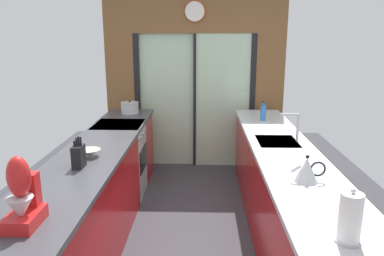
% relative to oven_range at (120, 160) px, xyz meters
% --- Properties ---
extents(ground_plane, '(5.04, 7.60, 0.02)m').
position_rel_oven_range_xyz_m(ground_plane, '(0.91, -0.65, -0.47)').
color(ground_plane, '#38383D').
extents(back_wall_unit, '(2.64, 0.12, 2.70)m').
position_rel_oven_range_xyz_m(back_wall_unit, '(0.91, 1.15, 1.07)').
color(back_wall_unit, brown).
rests_on(back_wall_unit, ground_plane).
extents(left_counter_run, '(0.62, 3.80, 0.92)m').
position_rel_oven_range_xyz_m(left_counter_run, '(-0.00, -1.12, 0.01)').
color(left_counter_run, '#AD0C0F').
rests_on(left_counter_run, ground_plane).
extents(right_counter_run, '(0.62, 3.80, 0.92)m').
position_rel_oven_range_xyz_m(right_counter_run, '(1.82, -0.95, 0.01)').
color(right_counter_run, '#AD0C0F').
rests_on(right_counter_run, ground_plane).
extents(sink_faucet, '(0.19, 0.02, 0.29)m').
position_rel_oven_range_xyz_m(sink_faucet, '(1.97, -0.70, 0.66)').
color(sink_faucet, '#B7BABC').
rests_on(sink_faucet, right_counter_run).
extents(oven_range, '(0.60, 0.60, 0.92)m').
position_rel_oven_range_xyz_m(oven_range, '(0.00, 0.00, 0.00)').
color(oven_range, '#B7BABC').
rests_on(oven_range, ground_plane).
extents(mixing_bowl, '(0.21, 0.21, 0.07)m').
position_rel_oven_range_xyz_m(mixing_bowl, '(0.02, -1.26, 0.50)').
color(mixing_bowl, gray).
rests_on(mixing_bowl, left_counter_run).
extents(knife_block, '(0.08, 0.14, 0.26)m').
position_rel_oven_range_xyz_m(knife_block, '(0.02, -1.54, 0.56)').
color(knife_block, black).
rests_on(knife_block, left_counter_run).
extents(stand_mixer, '(0.17, 0.27, 0.42)m').
position_rel_oven_range_xyz_m(stand_mixer, '(0.02, -2.49, 0.63)').
color(stand_mixer, red).
rests_on(stand_mixer, left_counter_run).
extents(stock_pot, '(0.24, 0.24, 0.18)m').
position_rel_oven_range_xyz_m(stock_pot, '(0.02, 0.66, 0.54)').
color(stock_pot, '#B7BABC').
rests_on(stock_pot, left_counter_run).
extents(kettle, '(0.26, 0.18, 0.21)m').
position_rel_oven_range_xyz_m(kettle, '(1.80, -1.79, 0.56)').
color(kettle, '#B7BABC').
rests_on(kettle, right_counter_run).
extents(soap_bottle, '(0.07, 0.07, 0.24)m').
position_rel_oven_range_xyz_m(soap_bottle, '(1.80, 0.25, 0.57)').
color(soap_bottle, '#286BB7').
rests_on(soap_bottle, right_counter_run).
extents(paper_towel_roll, '(0.14, 0.14, 0.30)m').
position_rel_oven_range_xyz_m(paper_towel_roll, '(1.80, -2.62, 0.60)').
color(paper_towel_roll, '#B7BABC').
rests_on(paper_towel_roll, right_counter_run).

